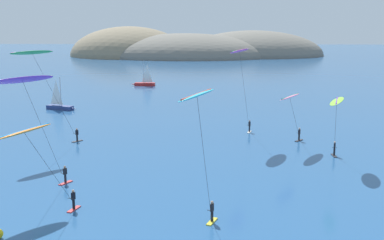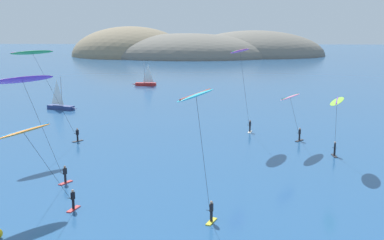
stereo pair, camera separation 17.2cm
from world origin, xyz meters
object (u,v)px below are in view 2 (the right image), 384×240
kitesurfer_magenta (241,57)px  kitesurfer_cyan (197,105)px  sailboat_near (62,106)px  kitesurfer_orange (28,138)px  kitesurfer_lime (337,106)px  kitesurfer_purple (26,88)px  kitesurfer_green (37,61)px  kitesurfer_pink (291,100)px  sailboat_far (145,83)px

kitesurfer_magenta → kitesurfer_cyan: (-4.63, -29.23, -1.13)m
sailboat_near → kitesurfer_orange: kitesurfer_orange is taller
kitesurfer_cyan → kitesurfer_lime: bearing=53.0°
sailboat_near → kitesurfer_purple: 42.84m
kitesurfer_green → kitesurfer_pink: bearing=3.8°
kitesurfer_cyan → sailboat_near: bearing=116.7°
kitesurfer_lime → kitesurfer_pink: bearing=119.3°
kitesurfer_magenta → kitesurfer_green: size_ratio=0.99×
kitesurfer_pink → kitesurfer_cyan: bearing=-112.4°
sailboat_near → sailboat_far: bearing=72.7°
kitesurfer_purple → kitesurfer_cyan: (14.97, -8.64, 0.07)m
kitesurfer_magenta → kitesurfer_lime: size_ratio=1.63×
sailboat_far → kitesurfer_cyan: bearing=-79.7°
sailboat_near → kitesurfer_magenta: (29.44, -20.17, 9.99)m
sailboat_near → kitesurfer_magenta: 37.06m
kitesurfer_green → kitesurfer_lime: size_ratio=1.64×
kitesurfer_cyan → kitesurfer_pink: size_ratio=1.55×
kitesurfer_green → kitesurfer_orange: bearing=-72.2°
kitesurfer_cyan → kitesurfer_purple: bearing=150.0°
kitesurfer_orange → kitesurfer_cyan: bearing=-2.2°
kitesurfer_magenta → kitesurfer_green: bearing=-166.3°
sailboat_far → kitesurfer_lime: 69.21m
sailboat_far → kitesurfer_cyan: size_ratio=0.56×
kitesurfer_green → kitesurfer_cyan: kitesurfer_green is taller
sailboat_near → kitesurfer_orange: 51.04m
sailboat_near → kitesurfer_green: size_ratio=0.50×
kitesurfer_cyan → kitesurfer_orange: size_ratio=1.29×
sailboat_far → kitesurfer_green: bearing=-94.3°
kitesurfer_purple → kitesurfer_cyan: kitesurfer_cyan is taller
kitesurfer_orange → kitesurfer_lime: bearing=35.2°
kitesurfer_green → kitesurfer_magenta: bearing=13.7°
sailboat_near → sailboat_far: same height
sailboat_far → kitesurfer_orange: size_ratio=0.72×
kitesurfer_orange → kitesurfer_green: bearing=107.8°
kitesurfer_purple → kitesurfer_green: bearing=106.0°
sailboat_near → kitesurfer_green: kitesurfer_green is taller
kitesurfer_purple → kitesurfer_pink: 30.70m
kitesurfer_magenta → kitesurfer_orange: kitesurfer_magenta is taller
kitesurfer_magenta → kitesurfer_pink: (5.86, -3.82, -4.89)m
sailboat_near → kitesurfer_purple: kitesurfer_purple is taller
kitesurfer_magenta → kitesurfer_cyan: bearing=-99.0°
sailboat_far → kitesurfer_magenta: (19.45, -52.17, 9.99)m
kitesurfer_lime → kitesurfer_cyan: size_ratio=0.68×
kitesurfer_magenta → kitesurfer_lime: kitesurfer_magenta is taller
kitesurfer_purple → sailboat_far: bearing=89.9°
kitesurfer_lime → kitesurfer_magenta: bearing=132.6°
kitesurfer_lime → kitesurfer_cyan: bearing=-127.0°
kitesurfer_magenta → kitesurfer_pink: 8.54m
sailboat_far → kitesurfer_lime: bearing=-65.1°
kitesurfer_cyan → sailboat_far: bearing=100.3°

